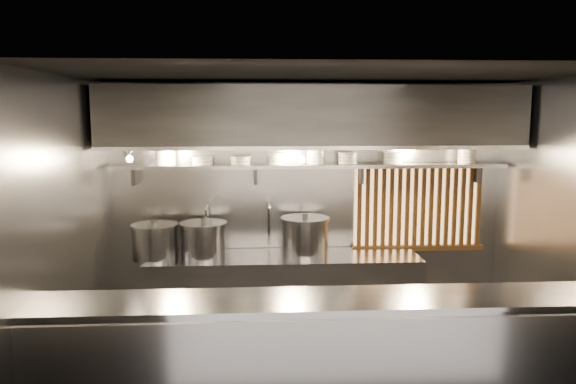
{
  "coord_description": "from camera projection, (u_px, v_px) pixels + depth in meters",
  "views": [
    {
      "loc": [
        -0.61,
        -4.9,
        2.5
      ],
      "look_at": [
        -0.28,
        0.55,
        1.7
      ],
      "focal_mm": 35.0,
      "sensor_mm": 36.0,
      "label": 1
    }
  ],
  "objects": [
    {
      "name": "wall_left",
      "position": [
        68.0,
        237.0,
        4.9
      ],
      "size": [
        0.0,
        3.0,
        3.0
      ],
      "primitive_type": "plane",
      "rotation": [
        1.57,
        0.0,
        1.57
      ],
      "color": "gray",
      "rests_on": "floor"
    },
    {
      "name": "bowl_shelf",
      "position": [
        309.0,
        166.0,
        6.27
      ],
      "size": [
        4.4,
        0.34,
        0.04
      ],
      "primitive_type": "cube",
      "color": "#9F9FA4",
      "rests_on": "wall_back"
    },
    {
      "name": "stock_pot_mid",
      "position": [
        204.0,
        240.0,
        6.11
      ],
      "size": [
        0.56,
        0.56,
        0.43
      ],
      "rotation": [
        0.0,
        0.0,
        0.09
      ],
      "color": "#9F9FA4",
      "rests_on": "cooking_bench"
    },
    {
      "name": "heat_lamp",
      "position": [
        127.0,
        153.0,
        5.67
      ],
      "size": [
        0.25,
        0.35,
        0.2
      ],
      "color": "#9F9FA4",
      "rests_on": "exhaust_hood"
    },
    {
      "name": "wall_back",
      "position": [
        308.0,
        205.0,
        6.52
      ],
      "size": [
        4.5,
        0.0,
        4.5
      ],
      "primitive_type": "plane",
      "rotation": [
        1.57,
        0.0,
        0.0
      ],
      "color": "gray",
      "rests_on": "floor"
    },
    {
      "name": "stock_pot_left",
      "position": [
        155.0,
        241.0,
        6.06
      ],
      "size": [
        0.62,
        0.62,
        0.42
      ],
      "rotation": [
        0.0,
        0.0,
        0.26
      ],
      "color": "#9F9FA4",
      "rests_on": "cooking_bench"
    },
    {
      "name": "bowl_stack_6",
      "position": [
        393.0,
        158.0,
        6.31
      ],
      "size": [
        0.23,
        0.23,
        0.13
      ],
      "color": "white",
      "rests_on": "bowl_shelf"
    },
    {
      "name": "wood_screen",
      "position": [
        419.0,
        207.0,
        6.55
      ],
      "size": [
        1.56,
        0.09,
        1.04
      ],
      "color": "#E9AB69",
      "rests_on": "wall_back"
    },
    {
      "name": "faucet_right",
      "position": [
        269.0,
        216.0,
        6.37
      ],
      "size": [
        0.04,
        0.3,
        0.5
      ],
      "color": "silver",
      "rests_on": "wall_back"
    },
    {
      "name": "pendant_bulb",
      "position": [
        301.0,
        160.0,
        6.13
      ],
      "size": [
        0.09,
        0.09,
        0.19
      ],
      "color": "#2D2D30",
      "rests_on": "exhaust_hood"
    },
    {
      "name": "faucet_left",
      "position": [
        207.0,
        217.0,
        6.33
      ],
      "size": [
        0.04,
        0.3,
        0.5
      ],
      "color": "silver",
      "rests_on": "wall_back"
    },
    {
      "name": "bowl_stack_5",
      "position": [
        348.0,
        158.0,
        6.28
      ],
      "size": [
        0.22,
        0.22,
        0.13
      ],
      "color": "white",
      "rests_on": "bowl_shelf"
    },
    {
      "name": "bowl_stack_0",
      "position": [
        166.0,
        157.0,
        6.16
      ],
      "size": [
        0.24,
        0.24,
        0.17
      ],
      "color": "white",
      "rests_on": "bowl_shelf"
    },
    {
      "name": "cooking_bench",
      "position": [
        284.0,
        295.0,
        6.27
      ],
      "size": [
        3.0,
        0.7,
        0.9
      ],
      "primitive_type": "cube",
      "color": "#9F9FA4",
      "rests_on": "floor"
    },
    {
      "name": "bowl_stack_3",
      "position": [
        277.0,
        158.0,
        6.24
      ],
      "size": [
        0.22,
        0.22,
        0.13
      ],
      "color": "white",
      "rests_on": "bowl_shelf"
    },
    {
      "name": "bowl_stack_7",
      "position": [
        467.0,
        156.0,
        6.36
      ],
      "size": [
        0.21,
        0.21,
        0.17
      ],
      "color": "white",
      "rests_on": "bowl_shelf"
    },
    {
      "name": "bowl_stack_4",
      "position": [
        316.0,
        156.0,
        6.26
      ],
      "size": [
        0.22,
        0.22,
        0.17
      ],
      "color": "white",
      "rests_on": "bowl_shelf"
    },
    {
      "name": "wall_right",
      "position": [
        566.0,
        230.0,
        5.17
      ],
      "size": [
        0.0,
        3.0,
        3.0
      ],
      "primitive_type": "plane",
      "rotation": [
        1.57,
        0.0,
        -1.57
      ],
      "color": "gray",
      "rests_on": "floor"
    },
    {
      "name": "stock_pot_right",
      "position": [
        305.0,
        236.0,
        6.23
      ],
      "size": [
        0.58,
        0.58,
        0.46
      ],
      "rotation": [
        0.0,
        0.0,
        -0.07
      ],
      "color": "#9F9FA4",
      "rests_on": "cooking_bench"
    },
    {
      "name": "ceiling",
      "position": [
        325.0,
        75.0,
        4.83
      ],
      "size": [
        4.5,
        4.5,
        0.0
      ],
      "primitive_type": "plane",
      "rotation": [
        3.14,
        0.0,
        0.0
      ],
      "color": "black",
      "rests_on": "wall_back"
    },
    {
      "name": "bowl_stack_2",
      "position": [
        240.0,
        160.0,
        6.21
      ],
      "size": [
        0.23,
        0.23,
        0.09
      ],
      "color": "white",
      "rests_on": "bowl_shelf"
    },
    {
      "name": "bowl_stack_1",
      "position": [
        202.0,
        160.0,
        6.19
      ],
      "size": [
        0.24,
        0.24,
        0.09
      ],
      "color": "white",
      "rests_on": "bowl_shelf"
    },
    {
      "name": "floor",
      "position": [
        322.0,
        380.0,
        5.24
      ],
      "size": [
        4.5,
        4.5,
        0.0
      ],
      "primitive_type": "plane",
      "color": "black",
      "rests_on": "ground"
    },
    {
      "name": "exhaust_hood",
      "position": [
        312.0,
        117.0,
        5.97
      ],
      "size": [
        4.4,
        0.81,
        0.65
      ],
      "color": "#2D2D30",
      "rests_on": "ceiling"
    },
    {
      "name": "serving_counter",
      "position": [
        338.0,
        370.0,
        4.21
      ],
      "size": [
        4.5,
        0.56,
        1.13
      ],
      "color": "#9F9FA4",
      "rests_on": "floor"
    }
  ]
}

